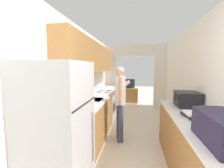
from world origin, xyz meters
The scene contains 12 objects.
wall_left centered at (-1.14, 2.35, 1.51)m, with size 0.38×7.44×2.50m.
wall_right centered at (1.22, 1.92, 1.25)m, with size 0.06×7.44×2.50m.
wall_far_with_doorway centered at (0.00, 5.07, 1.42)m, with size 2.78×0.06×2.50m.
counter_left centered at (-0.89, 2.78, 0.45)m, with size 0.62×3.69×0.90m.
counter_right centered at (0.89, 1.29, 0.45)m, with size 0.62×2.31×0.90m.
refrigerator centered at (-0.85, 0.69, 0.84)m, with size 0.71×0.75×1.68m.
range_oven centered at (-0.88, 3.45, 0.46)m, with size 0.66×0.78×1.04m.
person centered at (-0.28, 2.29, 0.87)m, with size 0.52×0.43×1.63m.
microwave centered at (0.98, 1.96, 1.04)m, with size 0.39×0.46×0.27m.
book_stack centered at (0.85, 1.31, 0.95)m, with size 0.26×0.32×0.09m.
tv_cabinet centered at (-0.23, 5.94, 0.34)m, with size 0.77×0.42×0.68m.
television centered at (-0.23, 5.89, 0.88)m, with size 0.47×0.16×0.41m.
Camera 1 is at (0.05, -0.89, 1.61)m, focal length 24.00 mm.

